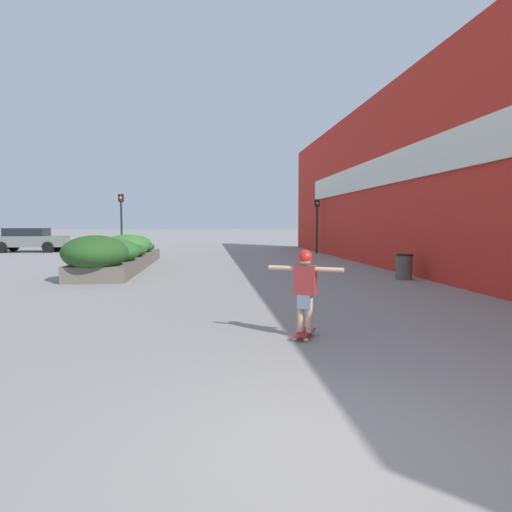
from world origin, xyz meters
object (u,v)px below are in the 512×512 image
Objects in this scene: skateboard at (305,333)px; car_center_left at (29,239)px; car_leftmost at (403,236)px; trash_bin at (404,267)px; skateboarder at (305,282)px; traffic_light_right at (317,217)px; traffic_light_left at (121,214)px.

car_center_left reaches higher than skateboard.
skateboard is 0.15× the size of car_center_left.
trash_bin is at bearing -23.76° from car_leftmost.
skateboarder reaches higher than skateboard.
car_center_left is at bearing -81.89° from car_leftmost.
car_center_left is 18.61m from traffic_light_right.
traffic_light_left reaches higher than traffic_light_right.
skateboard is 8.79m from trash_bin.
trash_bin is 0.19× the size of car_center_left.
skateboarder is 20.97m from traffic_light_right.
car_center_left is 1.36× the size of traffic_light_right.
car_center_left is 1.27× the size of traffic_light_left.
trash_bin reaches higher than skateboard.
traffic_light_left is (6.60, -4.05, 1.58)m from car_center_left.
trash_bin is at bearing 84.59° from skateboard.
trash_bin is 0.20× the size of car_leftmost.
trash_bin is 0.24× the size of traffic_light_left.
car_leftmost reaches higher than trash_bin.
traffic_light_left is at bearing 132.29° from trash_bin.
skateboarder is 20.89m from traffic_light_left.
car_leftmost is 1.28× the size of traffic_light_right.
trash_bin is 24.48m from car_center_left.
traffic_light_left reaches higher than car_center_left.
car_leftmost reaches higher than car_center_left.
car_leftmost is at bearing 66.24° from trash_bin.
traffic_light_right reaches higher than skateboard.
traffic_light_right is (5.13, 20.28, 2.21)m from skateboard.
skateboard is at bearing -26.68° from car_leftmost.
car_leftmost reaches higher than skateboarder.
skateboard is 0.83× the size of trash_bin.
skateboarder reaches higher than trash_bin.
traffic_light_left reaches higher than trash_bin.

